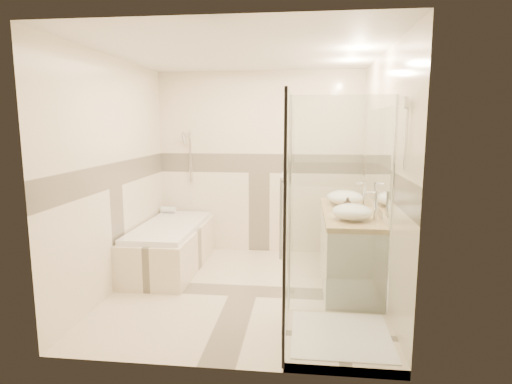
# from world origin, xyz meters

# --- Properties ---
(room) EXTENTS (2.82, 3.02, 2.52)m
(room) POSITION_xyz_m (0.06, 0.01, 1.26)
(room) COLOR beige
(room) RESTS_ON ground
(bathtub) EXTENTS (0.75, 1.70, 0.56)m
(bathtub) POSITION_xyz_m (-1.02, 0.65, 0.31)
(bathtub) COLOR beige
(bathtub) RESTS_ON ground
(vanity) EXTENTS (0.58, 1.62, 0.85)m
(vanity) POSITION_xyz_m (1.12, 0.30, 0.43)
(vanity) COLOR silver
(vanity) RESTS_ON ground
(shower_enclosure) EXTENTS (0.96, 0.93, 2.04)m
(shower_enclosure) POSITION_xyz_m (0.83, -0.97, 0.51)
(shower_enclosure) COLOR beige
(shower_enclosure) RESTS_ON ground
(vessel_sink_near) EXTENTS (0.43, 0.43, 0.17)m
(vessel_sink_near) POSITION_xyz_m (1.10, 0.66, 0.94)
(vessel_sink_near) COLOR white
(vessel_sink_near) RESTS_ON vanity
(vessel_sink_far) EXTENTS (0.40, 0.40, 0.16)m
(vessel_sink_far) POSITION_xyz_m (1.10, -0.13, 0.93)
(vessel_sink_far) COLOR white
(vessel_sink_far) RESTS_ON vanity
(faucet_near) EXTENTS (0.11, 0.03, 0.27)m
(faucet_near) POSITION_xyz_m (1.32, 0.66, 1.01)
(faucet_near) COLOR silver
(faucet_near) RESTS_ON vanity
(faucet_far) EXTENTS (0.12, 0.03, 0.29)m
(faucet_far) POSITION_xyz_m (1.32, -0.13, 1.02)
(faucet_far) COLOR silver
(faucet_far) RESTS_ON vanity
(amenity_bottle_a) EXTENTS (0.08, 0.08, 0.14)m
(amenity_bottle_a) POSITION_xyz_m (1.10, 0.15, 0.92)
(amenity_bottle_a) COLOR black
(amenity_bottle_a) RESTS_ON vanity
(amenity_bottle_b) EXTENTS (0.14, 0.14, 0.15)m
(amenity_bottle_b) POSITION_xyz_m (1.10, 0.33, 0.92)
(amenity_bottle_b) COLOR black
(amenity_bottle_b) RESTS_ON vanity
(folded_towels) EXTENTS (0.19, 0.26, 0.07)m
(folded_towels) POSITION_xyz_m (1.10, 0.95, 0.89)
(folded_towels) COLOR silver
(folded_towels) RESTS_ON vanity
(rolled_towel) EXTENTS (0.20, 0.09, 0.09)m
(rolled_towel) POSITION_xyz_m (-1.26, 1.30, 0.60)
(rolled_towel) COLOR silver
(rolled_towel) RESTS_ON bathtub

